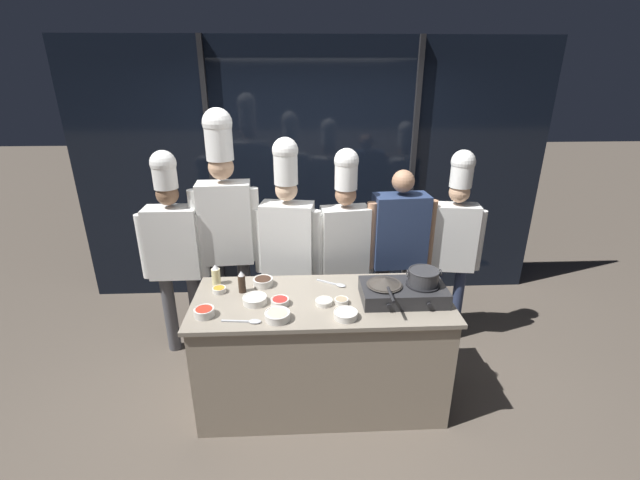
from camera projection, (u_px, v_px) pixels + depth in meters
ground_plane at (322, 397)px, 3.36m from camera, size 24.00×24.00×0.00m
window_wall_back at (313, 175)px, 4.51m from camera, size 4.91×0.09×2.70m
demo_counter at (322, 350)px, 3.20m from camera, size 1.83×0.76×0.88m
portable_stove at (403, 292)px, 3.01m from camera, size 0.59×0.36×0.12m
frying_pan at (385, 282)px, 2.96m from camera, size 0.25×0.43×0.05m
stock_pot at (424, 276)px, 2.97m from camera, size 0.24×0.21×0.11m
squeeze_bottle_soy at (242, 282)px, 3.10m from camera, size 0.05×0.05×0.17m
squeeze_bottle_oil at (216, 275)px, 3.21m from camera, size 0.06×0.06×0.16m
prep_bowl_soy_glaze at (263, 281)px, 3.21m from camera, size 0.15×0.15×0.06m
prep_bowl_noodles at (324, 302)px, 2.96m from camera, size 0.12×0.12×0.04m
prep_bowl_bell_pepper at (280, 301)px, 2.95m from camera, size 0.13×0.13×0.05m
prep_bowl_chili_flakes at (204, 312)px, 2.81m from camera, size 0.13×0.13×0.06m
prep_bowl_carrots at (219, 290)px, 3.11m from camera, size 0.10×0.10×0.04m
prep_bowl_mushrooms at (342, 301)px, 2.96m from camera, size 0.10×0.10×0.04m
prep_bowl_shrimp at (277, 315)px, 2.77m from camera, size 0.17×0.17×0.06m
prep_bowl_bean_sprouts at (346, 314)px, 2.79m from camera, size 0.16×0.16×0.05m
prep_bowl_chicken at (255, 299)px, 2.97m from camera, size 0.17×0.17×0.05m
serving_spoon_slotted at (337, 284)px, 3.22m from camera, size 0.22×0.15×0.02m
serving_spoon_solid at (250, 321)px, 2.75m from camera, size 0.26×0.06×0.02m
chef_head at (174, 243)px, 3.56m from camera, size 0.56×0.22×1.82m
chef_sous at (225, 218)px, 3.56m from camera, size 0.57×0.25×2.13m
chef_line at (288, 237)px, 3.60m from camera, size 0.56×0.29×1.91m
chef_pastry at (345, 239)px, 3.64m from camera, size 0.52×0.26×1.82m
person_guest at (399, 244)px, 3.71m from camera, size 0.60×0.27×1.63m
chef_apprentice at (454, 235)px, 3.73m from camera, size 0.49×0.25×1.79m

